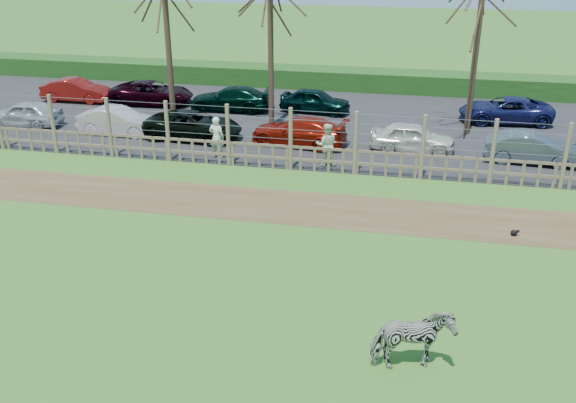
% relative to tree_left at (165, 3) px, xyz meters
% --- Properties ---
extents(ground, '(120.00, 120.00, 0.00)m').
position_rel_tree_left_xyz_m(ground, '(6.50, -12.50, -5.62)').
color(ground, '#588F2C').
rests_on(ground, ground).
extents(dirt_strip, '(34.00, 2.80, 0.01)m').
position_rel_tree_left_xyz_m(dirt_strip, '(6.50, -8.00, -5.61)').
color(dirt_strip, brown).
rests_on(dirt_strip, ground).
extents(asphalt, '(44.00, 13.00, 0.04)m').
position_rel_tree_left_xyz_m(asphalt, '(6.50, 2.00, -5.60)').
color(asphalt, '#232326').
rests_on(asphalt, ground).
extents(hedge, '(46.00, 2.00, 1.10)m').
position_rel_tree_left_xyz_m(hedge, '(6.50, 9.00, -5.07)').
color(hedge, '#1E4716').
rests_on(hedge, ground).
extents(fence, '(30.16, 0.16, 2.50)m').
position_rel_tree_left_xyz_m(fence, '(6.50, -4.50, -4.81)').
color(fence, brown).
rests_on(fence, ground).
extents(tree_left, '(4.80, 4.80, 7.88)m').
position_rel_tree_left_xyz_m(tree_left, '(0.00, 0.00, 0.00)').
color(tree_left, '#3D2B1E').
rests_on(tree_left, ground).
extents(tree_mid, '(4.80, 4.80, 6.83)m').
position_rel_tree_left_xyz_m(tree_mid, '(4.50, 1.00, -0.75)').
color(tree_mid, '#3D2B1E').
rests_on(tree_mid, ground).
extents(tree_right, '(4.80, 4.80, 7.35)m').
position_rel_tree_left_xyz_m(tree_right, '(13.50, 1.50, -0.37)').
color(tree_right, '#3D2B1E').
rests_on(tree_right, ground).
extents(zebra, '(1.89, 1.32, 1.46)m').
position_rel_tree_left_xyz_m(zebra, '(11.40, -15.89, -4.89)').
color(zebra, gray).
rests_on(zebra, ground).
extents(visitor_a, '(0.67, 0.48, 1.72)m').
position_rel_tree_left_xyz_m(visitor_a, '(3.31, -3.82, -4.71)').
color(visitor_a, beige).
rests_on(visitor_a, asphalt).
extents(visitor_b, '(0.93, 0.78, 1.72)m').
position_rel_tree_left_xyz_m(visitor_b, '(7.81, -3.87, -4.71)').
color(visitor_b, beige).
rests_on(visitor_b, asphalt).
extents(crow, '(0.26, 0.20, 0.22)m').
position_rel_tree_left_xyz_m(crow, '(14.41, -8.76, -5.51)').
color(crow, black).
rests_on(crow, ground).
extents(car_0, '(3.57, 1.54, 1.20)m').
position_rel_tree_left_xyz_m(car_0, '(-6.86, -1.39, -4.98)').
color(car_0, silver).
rests_on(car_0, asphalt).
extents(car_1, '(3.68, 1.39, 1.20)m').
position_rel_tree_left_xyz_m(car_1, '(-2.00, -1.64, -4.98)').
color(car_1, silver).
rests_on(car_1, asphalt).
extents(car_2, '(4.40, 2.18, 1.20)m').
position_rel_tree_left_xyz_m(car_2, '(1.53, -1.61, -4.98)').
color(car_2, black).
rests_on(car_2, asphalt).
extents(car_3, '(4.31, 2.18, 1.20)m').
position_rel_tree_left_xyz_m(car_3, '(6.28, -1.55, -4.98)').
color(car_3, maroon).
rests_on(car_3, asphalt).
extents(car_4, '(3.54, 1.47, 1.20)m').
position_rel_tree_left_xyz_m(car_4, '(11.10, -1.42, -4.98)').
color(car_4, white).
rests_on(car_4, asphalt).
extents(car_5, '(3.73, 1.55, 1.20)m').
position_rel_tree_left_xyz_m(car_5, '(15.80, -1.89, -4.98)').
color(car_5, '#505963').
rests_on(car_5, asphalt).
extents(car_7, '(3.65, 1.28, 1.20)m').
position_rel_tree_left_xyz_m(car_7, '(-6.69, 3.23, -4.98)').
color(car_7, maroon).
rests_on(car_7, asphalt).
extents(car_8, '(4.42, 2.22, 1.20)m').
position_rel_tree_left_xyz_m(car_8, '(-2.52, 3.50, -4.98)').
color(car_8, black).
rests_on(car_8, asphalt).
extents(car_9, '(4.16, 1.73, 1.20)m').
position_rel_tree_left_xyz_m(car_9, '(1.88, 3.15, -4.98)').
color(car_9, black).
rests_on(car_9, asphalt).
extents(car_10, '(3.67, 1.85, 1.20)m').
position_rel_tree_left_xyz_m(car_10, '(6.17, 3.61, -4.98)').
color(car_10, black).
rests_on(car_10, asphalt).
extents(car_12, '(4.47, 2.36, 1.20)m').
position_rel_tree_left_xyz_m(car_12, '(15.39, 3.69, -4.98)').
color(car_12, '#181A4C').
rests_on(car_12, asphalt).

